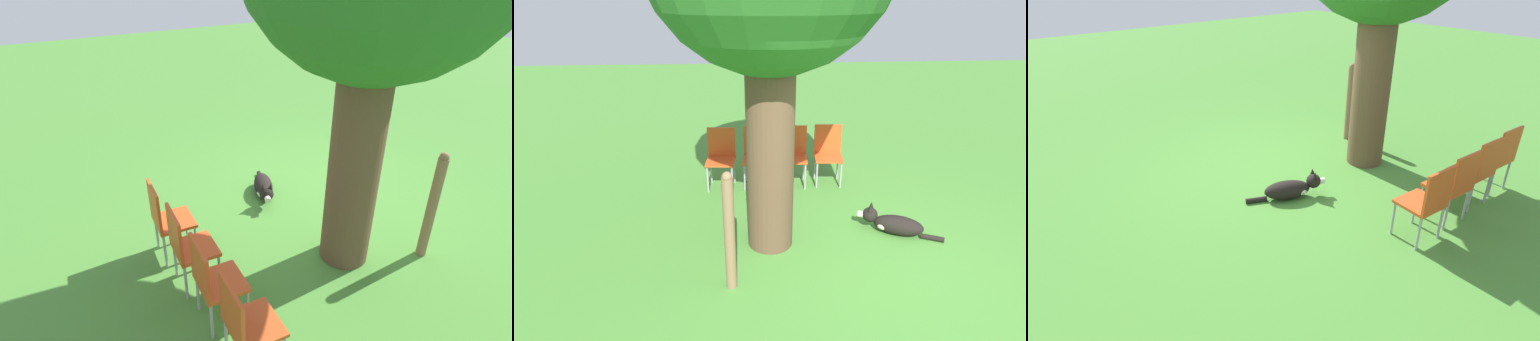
# 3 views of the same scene
# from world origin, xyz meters

# --- Properties ---
(ground_plane) EXTENTS (30.00, 30.00, 0.00)m
(ground_plane) POSITION_xyz_m (0.00, 0.00, 0.00)
(ground_plane) COLOR #478433
(dog) EXTENTS (0.55, 1.02, 0.37)m
(dog) POSITION_xyz_m (0.63, -0.45, 0.14)
(dog) COLOR black
(dog) RESTS_ON ground_plane
(fence_post) EXTENTS (0.11, 0.11, 1.33)m
(fence_post) POSITION_xyz_m (-0.26, 1.61, 0.67)
(fence_post) COLOR #846647
(fence_post) RESTS_ON ground_plane
(red_chair_0) EXTENTS (0.46, 0.48, 0.94)m
(red_chair_0) POSITION_xyz_m (2.27, 0.08, 0.54)
(red_chair_0) COLOR #D14C1E
(red_chair_0) RESTS_ON ground_plane
(red_chair_1) EXTENTS (0.46, 0.48, 0.94)m
(red_chair_1) POSITION_xyz_m (2.26, 0.65, 0.54)
(red_chair_1) COLOR #D14C1E
(red_chair_1) RESTS_ON ground_plane
(red_chair_2) EXTENTS (0.46, 0.48, 0.94)m
(red_chair_2) POSITION_xyz_m (2.25, 1.22, 0.54)
(red_chair_2) COLOR #D14C1E
(red_chair_2) RESTS_ON ground_plane
(red_chair_3) EXTENTS (0.46, 0.48, 0.94)m
(red_chair_3) POSITION_xyz_m (2.24, 1.80, 0.54)
(red_chair_3) COLOR #D14C1E
(red_chair_3) RESTS_ON ground_plane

